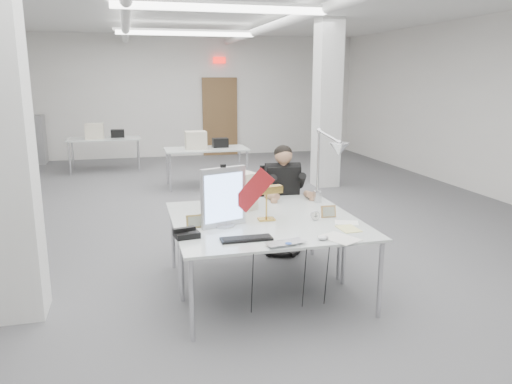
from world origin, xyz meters
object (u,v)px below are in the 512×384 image
(beige_monitor, at_px, (232,191))
(monitor, at_px, (223,197))
(desk_main, at_px, (278,234))
(laptop, at_px, (288,245))
(desk_phone, at_px, (187,234))
(architect_lamp, at_px, (327,162))
(office_chair, at_px, (282,212))
(seated_person, at_px, (283,182))
(bankers_lamp, at_px, (266,203))

(beige_monitor, bearing_deg, monitor, -129.48)
(desk_main, relative_size, laptop, 5.19)
(desk_phone, bearing_deg, architect_lamp, 13.65)
(laptop, relative_size, desk_phone, 1.67)
(monitor, bearing_deg, beige_monitor, 53.39)
(monitor, distance_m, beige_monitor, 0.64)
(office_chair, relative_size, laptop, 2.97)
(office_chair, distance_m, desk_phone, 1.96)
(architect_lamp, bearing_deg, monitor, -153.94)
(seated_person, height_order, bankers_lamp, seated_person)
(office_chair, xyz_separation_m, seated_person, (0.00, -0.05, 0.38))
(monitor, relative_size, bankers_lamp, 1.64)
(office_chair, distance_m, architect_lamp, 1.10)
(desk_main, distance_m, bankers_lamp, 0.44)
(office_chair, bearing_deg, monitor, -122.19)
(desk_phone, bearing_deg, bankers_lamp, 13.31)
(desk_main, height_order, monitor, monitor)
(laptop, bearing_deg, beige_monitor, 88.40)
(desk_main, relative_size, bankers_lamp, 5.24)
(desk_main, relative_size, monitor, 3.20)
(monitor, relative_size, laptop, 1.62)
(laptop, xyz_separation_m, beige_monitor, (-0.21, 1.31, 0.18))
(seated_person, xyz_separation_m, laptop, (-0.53, -1.84, -0.13))
(seated_person, xyz_separation_m, desk_phone, (-1.32, -1.37, -0.12))
(laptop, bearing_deg, office_chair, 63.76)
(seated_person, xyz_separation_m, bankers_lamp, (-0.50, -1.04, 0.03))
(desk_main, bearing_deg, seated_person, 70.80)
(seated_person, height_order, laptop, seated_person)
(seated_person, distance_m, laptop, 1.92)
(office_chair, relative_size, monitor, 1.83)
(desk_main, bearing_deg, beige_monitor, 104.47)
(desk_main, distance_m, desk_phone, 0.82)
(desk_main, relative_size, seated_person, 2.26)
(laptop, distance_m, bankers_lamp, 0.82)
(seated_person, relative_size, monitor, 1.41)
(office_chair, distance_m, seated_person, 0.39)
(office_chair, distance_m, laptop, 1.98)
(architect_lamp, bearing_deg, desk_phone, -150.47)
(bankers_lamp, bearing_deg, seated_person, 55.77)
(monitor, bearing_deg, bankers_lamp, -5.86)
(office_chair, xyz_separation_m, beige_monitor, (-0.74, -0.58, 0.44))
(desk_main, bearing_deg, desk_phone, 175.20)
(desk_main, height_order, beige_monitor, beige_monitor)
(bankers_lamp, distance_m, desk_phone, 0.90)
(bankers_lamp, relative_size, desk_phone, 1.65)
(desk_main, bearing_deg, office_chair, 71.40)
(beige_monitor, bearing_deg, office_chair, 17.60)
(laptop, height_order, beige_monitor, beige_monitor)
(desk_phone, relative_size, architect_lamp, 0.21)
(seated_person, distance_m, monitor, 1.48)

